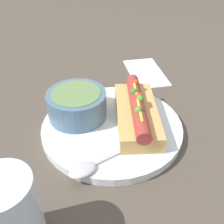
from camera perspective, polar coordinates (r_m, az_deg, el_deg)
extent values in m
plane|color=#4C4238|center=(0.49, 0.00, -3.93)|extent=(4.00, 4.00, 0.00)
cylinder|color=white|center=(0.48, 0.00, -3.26)|extent=(0.25, 0.25, 0.01)
cube|color=tan|center=(0.48, 5.39, -0.58)|extent=(0.18, 0.13, 0.03)
cylinder|color=#9E332D|center=(0.46, 5.54, 1.51)|extent=(0.17, 0.09, 0.02)
sphere|color=#518C2D|center=(0.43, 5.78, 0.37)|extent=(0.01, 0.01, 0.01)
sphere|color=#C63F1E|center=(0.46, 5.91, 3.29)|extent=(0.02, 0.02, 0.02)
sphere|color=#C63F1E|center=(0.50, 5.21, 6.36)|extent=(0.01, 0.01, 0.01)
sphere|color=#518C2D|center=(0.46, 6.15, 2.78)|extent=(0.01, 0.01, 0.01)
sphere|color=#387A28|center=(0.48, 4.75, 4.40)|extent=(0.01, 0.01, 0.01)
cylinder|color=gold|center=(0.46, 5.62, 2.70)|extent=(0.12, 0.05, 0.01)
cylinder|color=slate|center=(0.48, -7.68, 1.53)|extent=(0.11, 0.11, 0.05)
cylinder|color=#66844C|center=(0.47, -7.88, 3.59)|extent=(0.09, 0.09, 0.01)
cube|color=#B7B7BC|center=(0.42, 2.03, -8.49)|extent=(0.09, 0.07, 0.00)
ellipsoid|color=#B7B7BC|center=(0.40, -7.00, -12.23)|extent=(0.05, 0.05, 0.01)
cylinder|color=silver|center=(0.32, -21.19, -20.48)|extent=(0.07, 0.07, 0.11)
cube|color=white|center=(0.67, 7.60, 8.56)|extent=(0.17, 0.15, 0.01)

